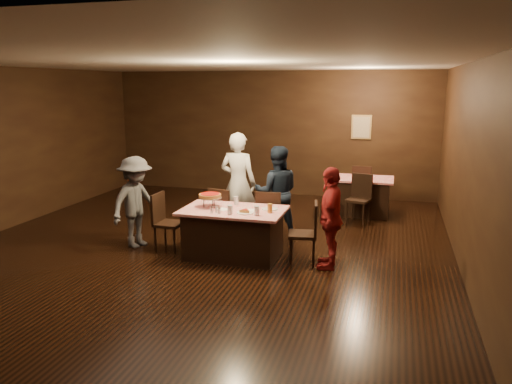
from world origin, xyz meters
TOP-DOWN VIEW (x-y plane):
  - room at (0.00, 0.01)m, footprint 10.00×10.04m
  - main_table at (0.61, 0.22)m, footprint 1.60×1.00m
  - back_table at (2.35, 3.48)m, footprint 1.30×0.90m
  - chair_far_left at (0.21, 0.97)m, footprint 0.51×0.51m
  - chair_far_right at (1.01, 0.97)m, footprint 0.46×0.46m
  - chair_end_left at (-0.49, 0.22)m, footprint 0.43×0.43m
  - chair_end_right at (1.71, 0.22)m, footprint 0.48×0.48m
  - chair_back_near at (2.35, 2.78)m, footprint 0.51×0.51m
  - chair_back_far at (2.35, 4.08)m, footprint 0.47×0.47m
  - diner_white_jacket at (0.28, 1.51)m, footprint 0.71×0.50m
  - diner_navy_hoodie at (1.02, 1.44)m, footprint 0.93×0.80m
  - diner_grey_knit at (-1.10, 0.28)m, footprint 0.85×1.11m
  - diner_red_shirt at (2.13, 0.15)m, footprint 0.42×0.91m
  - pizza_stand at (0.21, 0.27)m, footprint 0.38×0.38m
  - plate_with_slice at (0.86, 0.04)m, footprint 0.25×0.25m
  - plate_empty at (1.16, 0.37)m, footprint 0.25×0.25m
  - glass_front_left at (0.66, -0.08)m, footprint 0.08×0.08m
  - glass_front_right at (1.06, -0.03)m, footprint 0.08×0.08m
  - glass_amber at (1.21, 0.17)m, footprint 0.08×0.08m
  - glass_back at (0.56, 0.52)m, footprint 0.08×0.08m
  - condiments at (0.43, -0.07)m, footprint 0.17×0.10m
  - napkin_center at (0.91, 0.22)m, footprint 0.19×0.19m
  - napkin_left at (0.46, 0.17)m, footprint 0.21×0.21m

SIDE VIEW (x-z plane):
  - main_table at x=0.61m, z-range 0.00..0.77m
  - back_table at x=2.35m, z-range 0.00..0.77m
  - chair_far_left at x=0.21m, z-range 0.00..0.95m
  - chair_far_right at x=1.01m, z-range 0.00..0.95m
  - chair_end_left at x=-0.49m, z-range 0.00..0.95m
  - chair_end_right at x=1.71m, z-range 0.00..0.95m
  - chair_back_near at x=2.35m, z-range 0.00..0.95m
  - chair_back_far at x=2.35m, z-range 0.00..0.95m
  - diner_red_shirt at x=2.13m, z-range 0.00..1.52m
  - diner_grey_knit at x=-1.10m, z-range 0.00..1.52m
  - napkin_center at x=0.91m, z-range 0.77..0.78m
  - napkin_left at x=0.46m, z-range 0.77..0.78m
  - plate_empty at x=1.16m, z-range 0.77..0.78m
  - plate_with_slice at x=0.86m, z-range 0.76..0.83m
  - diner_navy_hoodie at x=1.02m, z-range 0.00..1.63m
  - condiments at x=0.43m, z-range 0.77..0.87m
  - glass_front_left at x=0.66m, z-range 0.77..0.91m
  - glass_front_right at x=1.06m, z-range 0.77..0.91m
  - glass_amber at x=1.21m, z-range 0.77..0.91m
  - glass_back at x=0.56m, z-range 0.77..0.91m
  - diner_white_jacket at x=0.28m, z-range 0.00..1.85m
  - pizza_stand at x=0.21m, z-range 0.84..1.06m
  - room at x=0.00m, z-range 0.63..3.65m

